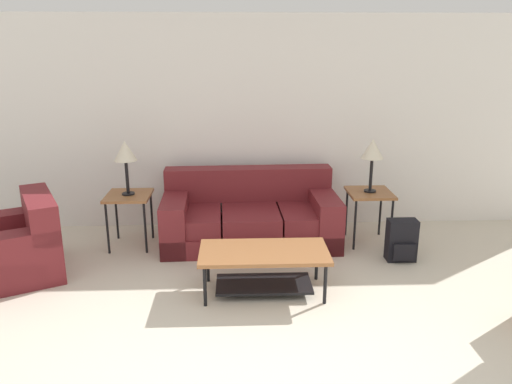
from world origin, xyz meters
The scene contains 9 objects.
wall_back centered at (0.00, 3.71, 1.30)m, with size 8.65×0.06×2.60m.
couch centered at (-0.03, 3.09, 0.29)m, with size 2.03×1.05×0.82m.
armchair centered at (-2.44, 2.27, 0.28)m, with size 1.28×1.29×0.80m.
coffee_table centered at (0.06, 1.80, 0.31)m, with size 1.19×0.61×0.42m.
side_table_left centered at (-1.41, 3.00, 0.55)m, with size 0.49×0.53×0.62m.
side_table_right centered at (1.35, 3.00, 0.55)m, with size 0.49×0.53×0.62m.
table_lamp_left centered at (-1.41, 3.00, 1.10)m, with size 0.25×0.25×0.61m.
table_lamp_right centered at (1.35, 3.00, 1.10)m, with size 0.25×0.25×0.61m.
backpack centered at (1.57, 2.46, 0.22)m, with size 0.31×0.25×0.46m.
Camera 1 is at (-0.18, -2.44, 2.23)m, focal length 35.00 mm.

